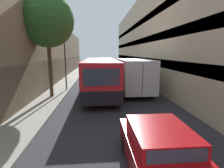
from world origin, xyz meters
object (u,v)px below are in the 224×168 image
Objects in this scene: box_truck at (133,75)px; street_lamp at (64,30)px; bus at (100,76)px; street_tree_left at (47,21)px; car_hatchback at (160,150)px.

box_truck is 0.98× the size of street_lamp.
street_tree_left reaches higher than bus.
street_lamp reaches higher than car_hatchback.
street_tree_left reaches higher than box_truck.
street_lamp is 1.02× the size of street_tree_left.
box_truck is 8.20m from street_tree_left.
box_truck is 0.99× the size of street_tree_left.
box_truck is 7.20m from street_lamp.
bus is 5.06m from street_lamp.
street_tree_left is at bearing 120.70° from car_hatchback.
car_hatchback is 10.67m from bus.
street_lamp reaches higher than bus.
street_lamp is (-3.11, 0.96, 3.87)m from bus.
street_lamp is 2.43m from street_tree_left.
car_hatchback is at bearing -81.35° from bus.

